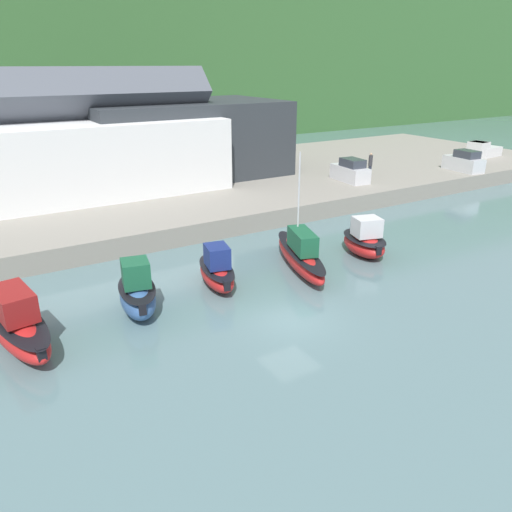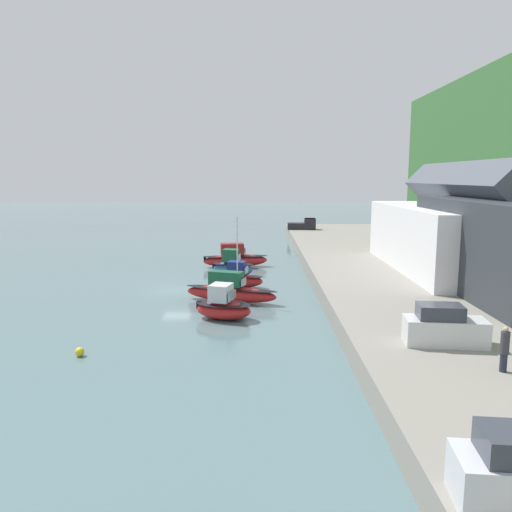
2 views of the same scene
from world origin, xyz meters
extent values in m
plane|color=slate|center=(0.00, 0.00, 0.00)|extent=(320.00, 320.00, 0.00)
cube|color=gray|center=(0.00, 25.86, 0.73)|extent=(98.80, 26.37, 1.46)
cube|color=white|center=(-2.73, 26.73, 4.48)|extent=(21.89, 11.84, 6.06)
cube|color=#515660|center=(-2.73, 26.73, 9.63)|extent=(22.33, 4.24, 4.24)
cube|color=slate|center=(6.98, 22.62, 5.00)|extent=(17.94, 0.10, 4.26)
ellipsoid|color=red|center=(-11.86, 4.91, 0.74)|extent=(2.99, 7.59, 1.47)
ellipsoid|color=black|center=(-11.86, 4.91, 1.25)|extent=(3.08, 7.75, 0.12)
cube|color=maroon|center=(-11.80, 4.54, 2.11)|extent=(1.79, 2.77, 1.27)
cube|color=#8CA5B2|center=(-12.02, 5.97, 1.92)|extent=(1.27, 0.29, 0.63)
cube|color=black|center=(-11.33, 1.44, 1.03)|extent=(0.40, 0.33, 0.56)
ellipsoid|color=#33568E|center=(-6.13, 4.89, 0.80)|extent=(2.59, 4.50, 1.60)
ellipsoid|color=black|center=(-6.13, 4.89, 1.36)|extent=(2.68, 4.60, 0.12)
cube|color=#195638|center=(-6.17, 4.68, 2.24)|extent=(1.59, 1.72, 1.30)
cube|color=#8CA5B2|center=(-5.99, 5.55, 2.05)|extent=(1.18, 0.34, 0.65)
cube|color=black|center=(-6.54, 2.92, 1.12)|extent=(0.41, 0.35, 0.56)
ellipsoid|color=red|center=(-1.14, 5.76, 0.62)|extent=(2.57, 4.78, 1.25)
ellipsoid|color=black|center=(-1.14, 5.76, 1.06)|extent=(2.65, 4.88, 0.12)
cube|color=navy|center=(-1.19, 5.54, 1.86)|extent=(1.53, 1.81, 1.21)
cube|color=#8CA5B2|center=(-0.99, 6.46, 1.67)|extent=(1.09, 0.34, 0.61)
cube|color=black|center=(-1.61, 3.66, 0.87)|extent=(0.41, 0.35, 0.56)
ellipsoid|color=red|center=(4.42, 5.28, 0.66)|extent=(3.92, 8.03, 1.32)
ellipsoid|color=black|center=(4.42, 5.28, 1.12)|extent=(4.02, 8.20, 0.12)
cube|color=#195638|center=(4.30, 4.91, 1.94)|extent=(1.94, 3.00, 1.23)
cube|color=#8CA5B2|center=(4.78, 6.37, 1.75)|extent=(1.00, 0.41, 0.62)
cylinder|color=silver|center=(4.61, 5.85, 4.23)|extent=(0.10, 0.10, 5.82)
ellipsoid|color=red|center=(9.55, 5.05, 0.68)|extent=(3.26, 4.54, 1.35)
ellipsoid|color=black|center=(9.55, 5.05, 1.15)|extent=(3.37, 4.64, 0.12)
cube|color=silver|center=(9.49, 4.86, 1.97)|extent=(1.99, 1.84, 1.24)
cube|color=#8CA5B2|center=(9.73, 5.69, 1.79)|extent=(1.46, 0.51, 0.62)
cube|color=black|center=(9.01, 3.19, 0.95)|extent=(0.42, 0.37, 0.56)
cube|color=silver|center=(19.22, 17.57, 2.16)|extent=(2.22, 4.36, 1.40)
cube|color=#333842|center=(19.19, 17.26, 3.24)|extent=(1.76, 2.46, 0.76)
cube|color=black|center=(-39.81, 14.25, 2.01)|extent=(2.13, 3.58, 1.10)
cube|color=black|center=(-39.73, 16.27, 2.41)|extent=(1.97, 1.96, 1.90)
cube|color=#2D333D|center=(-39.73, 16.27, 3.11)|extent=(1.86, 1.69, 0.50)
cylinder|color=#232838|center=(23.04, 18.85, 1.88)|extent=(0.32, 0.32, 0.85)
cylinder|color=#333338|center=(23.04, 18.85, 2.83)|extent=(0.40, 0.40, 1.05)
sphere|color=tan|center=(23.04, 18.85, 3.48)|extent=(0.24, 0.24, 0.24)
sphere|color=yellow|center=(17.28, -2.76, 0.26)|extent=(0.53, 0.53, 0.53)
camera|label=1|loc=(-12.96, -17.91, 12.03)|focal=35.00mm
camera|label=2|loc=(44.89, 7.65, 10.30)|focal=35.00mm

